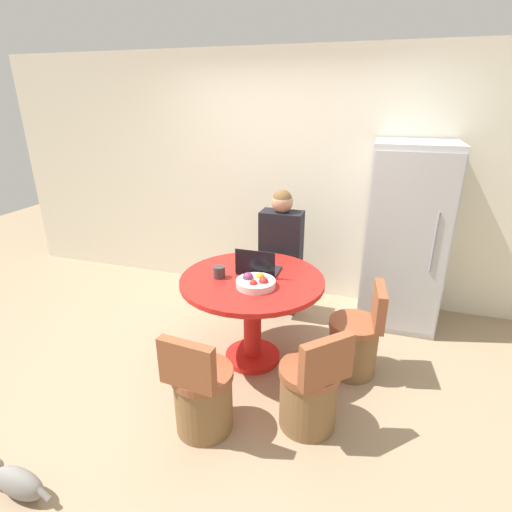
{
  "coord_description": "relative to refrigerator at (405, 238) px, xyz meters",
  "views": [
    {
      "loc": [
        0.93,
        -2.55,
        2.12
      ],
      "look_at": [
        0.03,
        0.31,
        0.93
      ],
      "focal_mm": 28.0,
      "sensor_mm": 36.0,
      "label": 1
    }
  ],
  "objects": [
    {
      "name": "chair_near_right_corner",
      "position": [
        -0.57,
        -1.68,
        -0.61
      ],
      "size": [
        0.48,
        0.48,
        0.78
      ],
      "rotation": [
        0.0,
        0.0,
        -2.36
      ],
      "color": "brown",
      "rests_on": "ground_plane"
    },
    {
      "name": "cat",
      "position": [
        -2.06,
        -2.71,
        -0.78
      ],
      "size": [
        0.48,
        0.15,
        0.19
      ],
      "rotation": [
        0.0,
        0.0,
        3.08
      ],
      "color": "gray",
      "rests_on": "ground_plane"
    },
    {
      "name": "chair_right_side",
      "position": [
        -0.33,
        -0.98,
        -0.61
      ],
      "size": [
        0.43,
        0.41,
        0.78
      ],
      "rotation": [
        0.0,
        0.0,
        -1.46
      ],
      "color": "brown",
      "rests_on": "ground_plane"
    },
    {
      "name": "laptop",
      "position": [
        -1.16,
        -0.98,
        -0.06
      ],
      "size": [
        0.33,
        0.25,
        0.23
      ],
      "rotation": [
        0.0,
        0.0,
        3.14
      ],
      "color": "#232328",
      "rests_on": "dining_table"
    },
    {
      "name": "coffee_cup",
      "position": [
        -1.43,
        -1.16,
        -0.06
      ],
      "size": [
        0.09,
        0.09,
        0.09
      ],
      "color": "#383333",
      "rests_on": "dining_table"
    },
    {
      "name": "wall_back",
      "position": [
        -1.2,
        0.37,
        0.42
      ],
      "size": [
        7.0,
        0.06,
        2.6
      ],
      "color": "silver",
      "rests_on": "ground_plane"
    },
    {
      "name": "refrigerator",
      "position": [
        0.0,
        0.0,
        0.0
      ],
      "size": [
        0.72,
        0.65,
        1.77
      ],
      "color": "silver",
      "rests_on": "ground_plane"
    },
    {
      "name": "fruit_bowl",
      "position": [
        -1.1,
        -1.22,
        -0.07
      ],
      "size": [
        0.3,
        0.3,
        0.1
      ],
      "color": "beige",
      "rests_on": "dining_table"
    },
    {
      "name": "chair_near_camera",
      "position": [
        -1.25,
        -1.93,
        -0.61
      ],
      "size": [
        0.41,
        0.42,
        0.78
      ],
      "rotation": [
        0.0,
        0.0,
        3.05
      ],
      "color": "brown",
      "rests_on": "ground_plane"
    },
    {
      "name": "person_seated",
      "position": [
        -1.13,
        -0.28,
        -0.15
      ],
      "size": [
        0.4,
        0.37,
        1.34
      ],
      "rotation": [
        0.0,
        0.0,
        3.14
      ],
      "color": "#2D2D38",
      "rests_on": "ground_plane"
    },
    {
      "name": "dining_table",
      "position": [
        -1.18,
        -1.08,
        -0.3
      ],
      "size": [
        1.16,
        1.16,
        0.78
      ],
      "color": "red",
      "rests_on": "ground_plane"
    },
    {
      "name": "ground_plane",
      "position": [
        -1.2,
        -1.29,
        -0.88
      ],
      "size": [
        12.0,
        12.0,
        0.0
      ],
      "primitive_type": "plane",
      "color": "#9E8466"
    }
  ]
}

